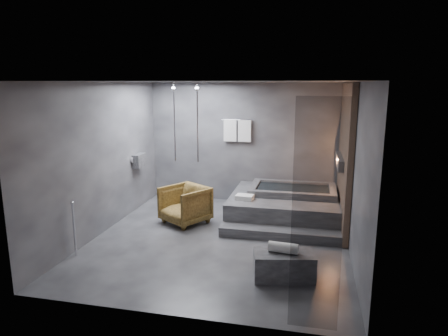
# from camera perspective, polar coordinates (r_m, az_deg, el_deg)

# --- Properties ---
(room) EXTENTS (5.00, 5.04, 2.82)m
(room) POSITION_cam_1_polar(r_m,az_deg,el_deg) (7.06, 2.97, 3.48)
(room) COLOR #29292C
(room) RESTS_ON ground
(tub_deck) EXTENTS (2.20, 2.00, 0.50)m
(tub_deck) POSITION_cam_1_polar(r_m,az_deg,el_deg) (8.49, 8.63, -5.44)
(tub_deck) COLOR #2E2E30
(tub_deck) RESTS_ON ground
(tub_step) EXTENTS (2.20, 0.36, 0.18)m
(tub_step) POSITION_cam_1_polar(r_m,az_deg,el_deg) (7.43, 7.92, -9.30)
(tub_step) COLOR #2E2E30
(tub_step) RESTS_ON ground
(concrete_bench) EXTENTS (0.94, 0.63, 0.39)m
(concrete_bench) POSITION_cam_1_polar(r_m,az_deg,el_deg) (6.01, 8.52, -13.56)
(concrete_bench) COLOR #333436
(concrete_bench) RESTS_ON ground
(driftwood_chair) EXTENTS (1.13, 1.14, 0.76)m
(driftwood_chair) POSITION_cam_1_polar(r_m,az_deg,el_deg) (8.11, -5.59, -5.24)
(driftwood_chair) COLOR #3F2C0F
(driftwood_chair) RESTS_ON ground
(rolled_towel) EXTENTS (0.44, 0.20, 0.15)m
(rolled_towel) POSITION_cam_1_polar(r_m,az_deg,el_deg) (5.90, 8.47, -11.20)
(rolled_towel) COLOR white
(rolled_towel) RESTS_ON concrete_bench
(deck_towel) EXTENTS (0.36, 0.28, 0.09)m
(deck_towel) POSITION_cam_1_polar(r_m,az_deg,el_deg) (8.01, 2.96, -4.18)
(deck_towel) COLOR silver
(deck_towel) RESTS_ON tub_deck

